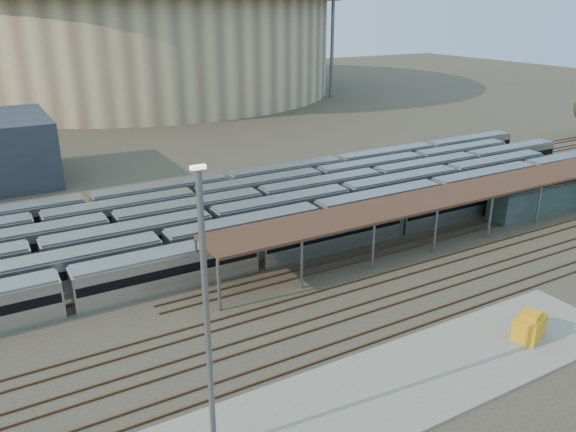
# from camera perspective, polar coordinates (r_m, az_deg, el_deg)

# --- Properties ---
(ground) EXTENTS (420.00, 420.00, 0.00)m
(ground) POSITION_cam_1_polar(r_m,az_deg,el_deg) (53.75, 1.56, -8.04)
(ground) COLOR #383026
(ground) RESTS_ON ground
(apron) EXTENTS (50.00, 9.00, 0.20)m
(apron) POSITION_cam_1_polar(r_m,az_deg,el_deg) (41.00, 6.69, -18.33)
(apron) COLOR gray
(apron) RESTS_ON ground
(subway_trains) EXTENTS (123.72, 23.90, 3.60)m
(subway_trains) POSITION_cam_1_polar(r_m,az_deg,el_deg) (69.03, -4.53, 0.24)
(subway_trains) COLOR #B3B4B8
(subway_trains) RESTS_ON ground
(inspection_shed) EXTENTS (60.30, 6.00, 5.30)m
(inspection_shed) POSITION_cam_1_polar(r_m,az_deg,el_deg) (67.53, 15.98, 1.88)
(inspection_shed) COLOR #5C5B61
(inspection_shed) RESTS_ON ground
(empty_tracks) EXTENTS (170.00, 9.62, 0.18)m
(empty_tracks) POSITION_cam_1_polar(r_m,az_deg,el_deg) (50.07, 4.57, -10.32)
(empty_tracks) COLOR #4C3323
(empty_tracks) RESTS_ON ground
(stadium) EXTENTS (124.00, 124.00, 32.50)m
(stadium) POSITION_cam_1_polar(r_m,az_deg,el_deg) (187.16, -14.96, 17.14)
(stadium) COLOR tan
(stadium) RESTS_ON ground
(floodlight_2) EXTENTS (4.00, 1.00, 38.40)m
(floodlight_2) POSITION_cam_1_polar(r_m,az_deg,el_deg) (169.23, 4.56, 18.85)
(floodlight_2) COLOR #5C5B61
(floodlight_2) RESTS_ON ground
(floodlight_3) EXTENTS (4.00, 1.00, 38.40)m
(floodlight_3) POSITION_cam_1_polar(r_m,az_deg,el_deg) (200.82, -26.78, 17.11)
(floodlight_3) COLOR #5C5B61
(floodlight_3) RESTS_ON ground
(teal_boxcar) EXTENTS (16.47, 3.37, 3.84)m
(teal_boxcar) POSITION_cam_1_polar(r_m,az_deg,el_deg) (80.99, 24.26, 1.63)
(teal_boxcar) COLOR #214C53
(teal_boxcar) RESTS_ON ground
(yard_light_pole) EXTENTS (0.81, 0.36, 18.08)m
(yard_light_pole) POSITION_cam_1_polar(r_m,az_deg,el_deg) (32.08, -8.23, -10.50)
(yard_light_pole) COLOR #5C5B61
(yard_light_pole) RESTS_ON apron
(yellow_equipment) EXTENTS (3.44, 2.75, 1.87)m
(yellow_equipment) POSITION_cam_1_polar(r_m,az_deg,el_deg) (50.71, 23.31, -10.33)
(yellow_equipment) COLOR orange
(yellow_equipment) RESTS_ON apron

